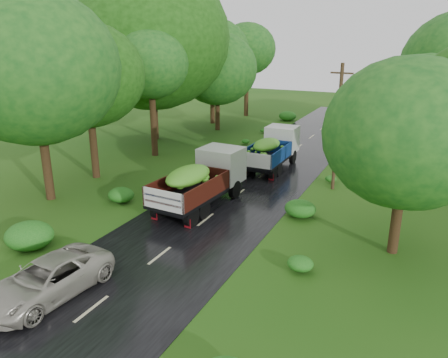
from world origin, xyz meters
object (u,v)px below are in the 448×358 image
Objects in this scene: truck_far at (273,147)px; utility_pole at (337,127)px; car at (47,279)px; truck_near at (203,178)px.

truck_far is 5.71m from utility_pole.
utility_pole reaches higher than truck_far.
truck_near is at bearing 90.62° from car.
truck_near is at bearing -96.92° from truck_far.
car is (-1.82, -17.74, -0.74)m from truck_far.
car is 16.73m from utility_pole.
truck_far is 17.84m from car.
truck_near is at bearing -129.97° from utility_pole.
car is at bearing -106.80° from utility_pole.
truck_far is at bearing 156.76° from utility_pole.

